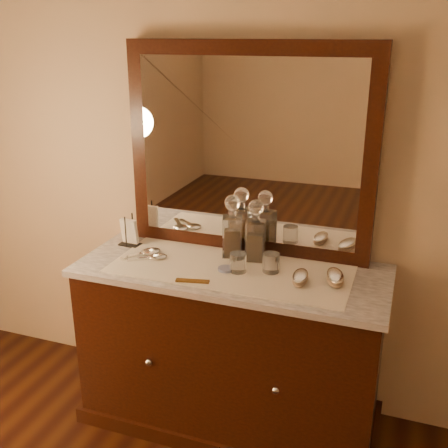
{
  "coord_description": "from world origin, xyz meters",
  "views": [
    {
      "loc": [
        0.73,
        -0.18,
        1.88
      ],
      "look_at": [
        0.0,
        1.85,
        1.1
      ],
      "focal_mm": 42.85,
      "sensor_mm": 36.0,
      "label": 1
    }
  ],
  "objects_px": {
    "napkin_rack": "(129,233)",
    "brush_near": "(300,277)",
    "hand_mirror_outer": "(147,252)",
    "dresser_cabinet": "(231,350)",
    "mirror_frame": "(249,151)",
    "decanter_left": "(232,232)",
    "pin_dish": "(226,269)",
    "comb": "(192,281)",
    "brush_far": "(335,277)",
    "decanter_right": "(256,237)",
    "hand_mirror_inner": "(154,257)"
  },
  "relations": [
    {
      "from": "napkin_rack",
      "to": "hand_mirror_outer",
      "type": "xyz_separation_m",
      "value": [
        0.14,
        -0.08,
        -0.05
      ]
    },
    {
      "from": "hand_mirror_outer",
      "to": "hand_mirror_inner",
      "type": "xyz_separation_m",
      "value": [
        0.06,
        -0.04,
        -0.0
      ]
    },
    {
      "from": "decanter_left",
      "to": "brush_near",
      "type": "height_order",
      "value": "decanter_left"
    },
    {
      "from": "mirror_frame",
      "to": "hand_mirror_inner",
      "type": "xyz_separation_m",
      "value": [
        -0.38,
        -0.28,
        -0.49
      ]
    },
    {
      "from": "pin_dish",
      "to": "mirror_frame",
      "type": "bearing_deg",
      "value": 87.48
    },
    {
      "from": "napkin_rack",
      "to": "brush_near",
      "type": "relative_size",
      "value": 1.03
    },
    {
      "from": "pin_dish",
      "to": "brush_far",
      "type": "distance_m",
      "value": 0.49
    },
    {
      "from": "dresser_cabinet",
      "to": "hand_mirror_outer",
      "type": "xyz_separation_m",
      "value": [
        -0.44,
        0.01,
        0.45
      ]
    },
    {
      "from": "decanter_left",
      "to": "brush_far",
      "type": "xyz_separation_m",
      "value": [
        0.52,
        -0.13,
        -0.1
      ]
    },
    {
      "from": "decanter_left",
      "to": "hand_mirror_inner",
      "type": "xyz_separation_m",
      "value": [
        -0.34,
        -0.17,
        -0.11
      ]
    },
    {
      "from": "hand_mirror_outer",
      "to": "dresser_cabinet",
      "type": "bearing_deg",
      "value": -1.3
    },
    {
      "from": "brush_near",
      "to": "mirror_frame",
      "type": "bearing_deg",
      "value": 138.88
    },
    {
      "from": "pin_dish",
      "to": "napkin_rack",
      "type": "distance_m",
      "value": 0.59
    },
    {
      "from": "decanter_left",
      "to": "hand_mirror_outer",
      "type": "distance_m",
      "value": 0.43
    },
    {
      "from": "mirror_frame",
      "to": "hand_mirror_outer",
      "type": "relative_size",
      "value": 6.02
    },
    {
      "from": "decanter_left",
      "to": "decanter_right",
      "type": "xyz_separation_m",
      "value": [
        0.12,
        -0.01,
        -0.0
      ]
    },
    {
      "from": "napkin_rack",
      "to": "dresser_cabinet",
      "type": "bearing_deg",
      "value": -8.95
    },
    {
      "from": "comb",
      "to": "hand_mirror_inner",
      "type": "distance_m",
      "value": 0.32
    },
    {
      "from": "pin_dish",
      "to": "hand_mirror_inner",
      "type": "distance_m",
      "value": 0.37
    },
    {
      "from": "dresser_cabinet",
      "to": "decanter_left",
      "type": "bearing_deg",
      "value": 107.15
    },
    {
      "from": "napkin_rack",
      "to": "decanter_left",
      "type": "relative_size",
      "value": 0.53
    },
    {
      "from": "mirror_frame",
      "to": "pin_dish",
      "type": "relative_size",
      "value": 16.64
    },
    {
      "from": "decanter_right",
      "to": "brush_near",
      "type": "relative_size",
      "value": 1.9
    },
    {
      "from": "napkin_rack",
      "to": "hand_mirror_outer",
      "type": "bearing_deg",
      "value": -29.99
    },
    {
      "from": "napkin_rack",
      "to": "pin_dish",
      "type": "bearing_deg",
      "value": -13.11
    },
    {
      "from": "mirror_frame",
      "to": "hand_mirror_inner",
      "type": "relative_size",
      "value": 6.5
    },
    {
      "from": "napkin_rack",
      "to": "decanter_left",
      "type": "xyz_separation_m",
      "value": [
        0.54,
        0.04,
        0.06
      ]
    },
    {
      "from": "hand_mirror_inner",
      "to": "decanter_left",
      "type": "bearing_deg",
      "value": 26.15
    },
    {
      "from": "napkin_rack",
      "to": "decanter_right",
      "type": "relative_size",
      "value": 0.54
    },
    {
      "from": "mirror_frame",
      "to": "decanter_left",
      "type": "xyz_separation_m",
      "value": [
        -0.04,
        -0.11,
        -0.38
      ]
    },
    {
      "from": "napkin_rack",
      "to": "brush_far",
      "type": "bearing_deg",
      "value": -4.68
    },
    {
      "from": "decanter_left",
      "to": "brush_near",
      "type": "distance_m",
      "value": 0.43
    },
    {
      "from": "napkin_rack",
      "to": "hand_mirror_inner",
      "type": "bearing_deg",
      "value": -31.63
    },
    {
      "from": "hand_mirror_inner",
      "to": "decanter_right",
      "type": "bearing_deg",
      "value": 18.76
    },
    {
      "from": "pin_dish",
      "to": "brush_near",
      "type": "distance_m",
      "value": 0.35
    },
    {
      "from": "mirror_frame",
      "to": "brush_near",
      "type": "height_order",
      "value": "mirror_frame"
    },
    {
      "from": "dresser_cabinet",
      "to": "decanter_right",
      "type": "xyz_separation_m",
      "value": [
        0.08,
        0.12,
        0.56
      ]
    },
    {
      "from": "decanter_right",
      "to": "decanter_left",
      "type": "bearing_deg",
      "value": 174.68
    },
    {
      "from": "hand_mirror_outer",
      "to": "brush_far",
      "type": "bearing_deg",
      "value": -0.31
    },
    {
      "from": "pin_dish",
      "to": "comb",
      "type": "height_order",
      "value": "pin_dish"
    },
    {
      "from": "comb",
      "to": "brush_far",
      "type": "bearing_deg",
      "value": 7.55
    },
    {
      "from": "comb",
      "to": "hand_mirror_outer",
      "type": "distance_m",
      "value": 0.39
    },
    {
      "from": "brush_near",
      "to": "brush_far",
      "type": "distance_m",
      "value": 0.15
    },
    {
      "from": "comb",
      "to": "decanter_right",
      "type": "relative_size",
      "value": 0.5
    },
    {
      "from": "dresser_cabinet",
      "to": "pin_dish",
      "type": "height_order",
      "value": "pin_dish"
    },
    {
      "from": "mirror_frame",
      "to": "hand_mirror_outer",
      "type": "bearing_deg",
      "value": -151.87
    },
    {
      "from": "decanter_right",
      "to": "brush_far",
      "type": "xyz_separation_m",
      "value": [
        0.4,
        -0.12,
        -0.09
      ]
    },
    {
      "from": "hand_mirror_inner",
      "to": "comb",
      "type": "bearing_deg",
      "value": -32.2
    },
    {
      "from": "comb",
      "to": "napkin_rack",
      "type": "bearing_deg",
      "value": 135.97
    },
    {
      "from": "mirror_frame",
      "to": "brush_far",
      "type": "xyz_separation_m",
      "value": [
        0.47,
        -0.24,
        -0.47
      ]
    }
  ]
}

